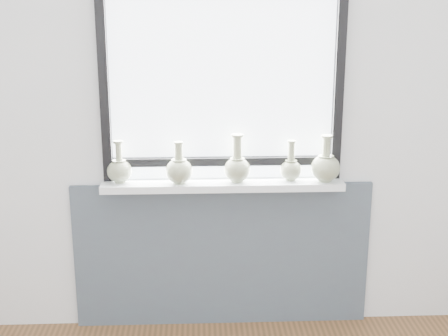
{
  "coord_description": "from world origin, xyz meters",
  "views": [
    {
      "loc": [
        -0.14,
        -1.55,
        1.9
      ],
      "look_at": [
        0.0,
        1.55,
        1.02
      ],
      "focal_mm": 50.0,
      "sensor_mm": 36.0,
      "label": 1
    }
  ],
  "objects_px": {
    "windowsill": "(223,185)",
    "vase_d": "(291,168)",
    "vase_a": "(119,169)",
    "vase_e": "(326,166)",
    "vase_c": "(237,167)",
    "vase_b": "(179,169)"
  },
  "relations": [
    {
      "from": "vase_d",
      "to": "windowsill",
      "type": "bearing_deg",
      "value": -178.76
    },
    {
      "from": "vase_c",
      "to": "vase_e",
      "type": "height_order",
      "value": "vase_c"
    },
    {
      "from": "vase_c",
      "to": "vase_b",
      "type": "bearing_deg",
      "value": -177.06
    },
    {
      "from": "windowsill",
      "to": "vase_d",
      "type": "xyz_separation_m",
      "value": [
        0.37,
        0.01,
        0.09
      ]
    },
    {
      "from": "vase_d",
      "to": "vase_a",
      "type": "bearing_deg",
      "value": -179.9
    },
    {
      "from": "vase_d",
      "to": "vase_e",
      "type": "height_order",
      "value": "vase_e"
    },
    {
      "from": "vase_c",
      "to": "vase_d",
      "type": "distance_m",
      "value": 0.3
    },
    {
      "from": "vase_a",
      "to": "vase_e",
      "type": "bearing_deg",
      "value": -1.33
    },
    {
      "from": "vase_a",
      "to": "vase_c",
      "type": "height_order",
      "value": "vase_c"
    },
    {
      "from": "vase_e",
      "to": "windowsill",
      "type": "bearing_deg",
      "value": 178.0
    },
    {
      "from": "vase_a",
      "to": "vase_d",
      "type": "height_order",
      "value": "vase_a"
    },
    {
      "from": "windowsill",
      "to": "vase_e",
      "type": "height_order",
      "value": "vase_e"
    },
    {
      "from": "windowsill",
      "to": "vase_a",
      "type": "bearing_deg",
      "value": 179.35
    },
    {
      "from": "windowsill",
      "to": "vase_b",
      "type": "bearing_deg",
      "value": -174.12
    },
    {
      "from": "windowsill",
      "to": "vase_c",
      "type": "bearing_deg",
      "value": -5.98
    },
    {
      "from": "windowsill",
      "to": "vase_a",
      "type": "distance_m",
      "value": 0.57
    },
    {
      "from": "vase_a",
      "to": "windowsill",
      "type": "bearing_deg",
      "value": -0.65
    },
    {
      "from": "vase_b",
      "to": "vase_e",
      "type": "xyz_separation_m",
      "value": [
        0.8,
        0.0,
        0.01
      ]
    },
    {
      "from": "vase_b",
      "to": "vase_c",
      "type": "xyz_separation_m",
      "value": [
        0.32,
        0.02,
        0.01
      ]
    },
    {
      "from": "vase_c",
      "to": "vase_e",
      "type": "xyz_separation_m",
      "value": [
        0.48,
        -0.01,
        -0.0
      ]
    },
    {
      "from": "vase_b",
      "to": "windowsill",
      "type": "bearing_deg",
      "value": 5.88
    },
    {
      "from": "vase_c",
      "to": "vase_e",
      "type": "bearing_deg",
      "value": -1.35
    }
  ]
}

